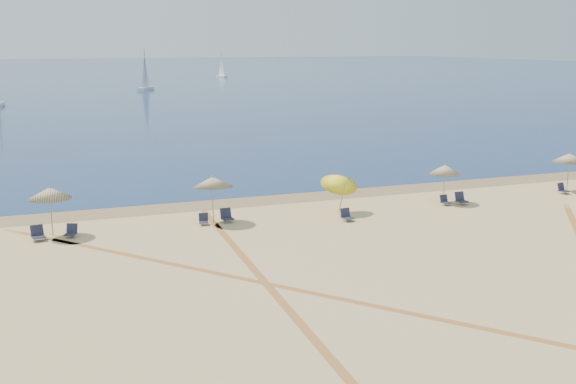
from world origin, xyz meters
The scene contains 19 objects.
ground centered at (0.00, 0.00, 0.00)m, with size 160.00×160.00×0.00m, color tan.
ocean centered at (0.00, 225.00, 0.01)m, with size 500.00×500.00×0.00m, color #0C2151.
wet_sand centered at (0.00, 24.00, 0.00)m, with size 500.00×500.00×0.00m, color olive.
umbrella_1 centered at (-12.44, 20.00, 2.18)m, with size 2.08×2.08×2.53m.
umbrella_2 centered at (-4.30, 19.84, 2.20)m, with size 2.15×2.18×2.56m.
umbrella_3 centered at (2.83, 19.34, 1.88)m, with size 2.07×2.12×2.54m.
umbrella_4 centered at (9.79, 19.60, 2.02)m, with size 1.88×1.88×2.37m.
umbrella_5 centered at (19.03, 19.63, 2.20)m, with size 2.09×2.09×2.54m.
chair_1 centered at (-13.13, 19.45, 0.32)m, with size 0.74×0.82×0.73m.
chair_2 centered at (-11.58, 19.50, 0.28)m, with size 0.73×0.78×0.65m.
chair_3 centered at (-4.90, 19.57, 0.26)m, with size 0.58×0.65×0.59m.
chair_4 centered at (-3.61, 19.71, 0.32)m, with size 0.65×0.74×0.72m.
chair_5 centered at (2.53, 17.71, 0.29)m, with size 0.62×0.70×0.66m.
chair_6 centered at (9.54, 19.06, 0.26)m, with size 0.51×0.59×0.59m.
chair_7 centered at (10.54, 18.89, 0.32)m, with size 0.62×0.72×0.72m.
chair_8 centered at (18.32, 19.20, 0.29)m, with size 0.67×0.74×0.67m.
sailboat_0 centered at (7.64, 125.46, 2.51)m, with size 3.94×5.57×8.31m.
sailboat_2 centered at (35.55, 172.33, 1.99)m, with size 2.13×4.55×6.56m.
tire_tracks centered at (-0.75, 8.92, 0.00)m, with size 53.21×45.98×0.00m.
Camera 1 is at (-12.53, -14.56, 9.39)m, focal length 42.40 mm.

